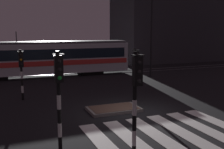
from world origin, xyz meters
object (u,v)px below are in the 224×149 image
traffic_light_median_centre (135,67)px  street_lamp_trackside_right (153,25)px  traffic_light_kerb_mid_left (136,91)px  traffic_light_corner_near_left (59,87)px  tram (45,58)px  traffic_light_corner_far_left (21,67)px

traffic_light_median_centre → street_lamp_trackside_right: street_lamp_trackside_right is taller
traffic_light_median_centre → traffic_light_kerb_mid_left: size_ratio=0.90×
traffic_light_corner_near_left → traffic_light_kerb_mid_left: 2.67m
traffic_light_corner_near_left → tram: size_ratio=0.22×
traffic_light_corner_far_left → street_lamp_trackside_right: street_lamp_trackside_right is taller
street_lamp_trackside_right → tram: size_ratio=0.47×
traffic_light_corner_near_left → street_lamp_trackside_right: size_ratio=0.48×
traffic_light_corner_near_left → tram: 16.54m
traffic_light_corner_far_left → street_lamp_trackside_right: bearing=22.1°
street_lamp_trackside_right → tram: 10.37m
traffic_light_kerb_mid_left → traffic_light_median_centre: bearing=63.8°
traffic_light_kerb_mid_left → tram: bearing=91.2°
traffic_light_kerb_mid_left → traffic_light_corner_far_left: bearing=106.7°
street_lamp_trackside_right → traffic_light_corner_far_left: bearing=-157.9°
tram → traffic_light_corner_far_left: bearing=-106.6°
traffic_light_corner_far_left → traffic_light_kerb_mid_left: traffic_light_kerb_mid_left is taller
traffic_light_corner_far_left → street_lamp_trackside_right: 12.96m
traffic_light_corner_near_left → traffic_light_kerb_mid_left: traffic_light_kerb_mid_left is taller
tram → traffic_light_median_centre: bearing=-73.0°
traffic_light_corner_near_left → traffic_light_median_centre: bearing=42.3°
traffic_light_corner_far_left → traffic_light_kerb_mid_left: size_ratio=0.87×
traffic_light_median_centre → street_lamp_trackside_right: 10.10m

